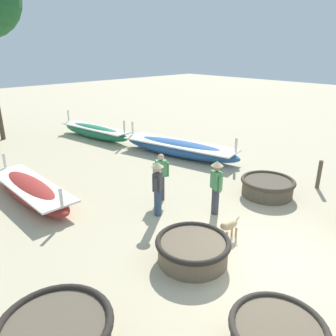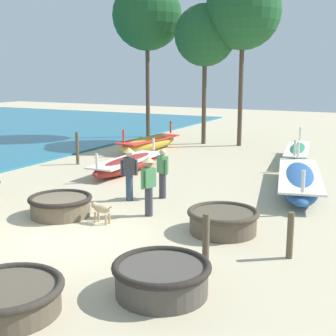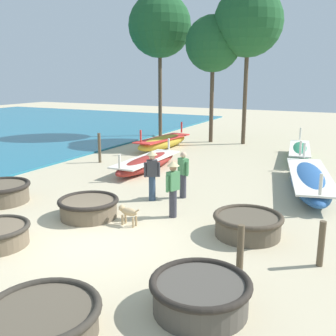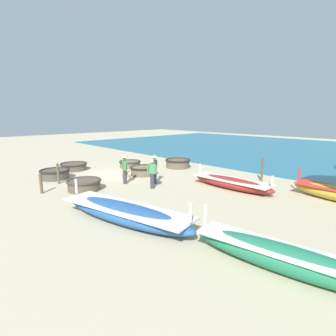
% 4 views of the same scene
% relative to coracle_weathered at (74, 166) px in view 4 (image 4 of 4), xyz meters
% --- Properties ---
extents(ground_plane, '(80.00, 80.00, 0.00)m').
position_rel_coracle_weathered_xyz_m(ground_plane, '(-1.48, 3.28, -0.29)').
color(ground_plane, '#C6B793').
extents(sea, '(28.00, 52.00, 0.10)m').
position_rel_coracle_weathered_xyz_m(sea, '(-22.42, 7.28, -0.24)').
color(sea, teal).
rests_on(sea, ground).
extents(coracle_weathered, '(1.88, 1.88, 0.52)m').
position_rel_coracle_weathered_xyz_m(coracle_weathered, '(0.00, 0.00, 0.00)').
color(coracle_weathered, brown).
rests_on(coracle_weathered, ground).
extents(coracle_upturned, '(1.79, 1.79, 0.58)m').
position_rel_coracle_weathered_xyz_m(coracle_upturned, '(1.81, 5.36, 0.03)').
color(coracle_upturned, brown).
rests_on(coracle_upturned, ground).
extents(coracle_center, '(1.62, 1.62, 0.52)m').
position_rel_coracle_weathered_xyz_m(coracle_center, '(-3.46, 2.05, -0.00)').
color(coracle_center, brown).
rests_on(coracle_center, ground).
extents(coracle_far_right, '(1.89, 1.89, 0.64)m').
position_rel_coracle_weathered_xyz_m(coracle_far_right, '(-6.11, 4.48, 0.06)').
color(coracle_far_right, brown).
rests_on(coracle_far_right, ground).
extents(coracle_tilted, '(1.76, 1.76, 0.57)m').
position_rel_coracle_weathered_xyz_m(coracle_tilted, '(-2.69, 4.63, 0.02)').
color(coracle_tilted, brown).
rests_on(coracle_tilted, ground).
extents(coracle_front_left, '(1.80, 1.80, 0.60)m').
position_rel_coracle_weathered_xyz_m(coracle_front_left, '(1.97, 1.74, 0.04)').
color(coracle_front_left, '#4C473F').
rests_on(coracle_front_left, ground).
extents(long_boat_white_hull, '(2.55, 6.07, 1.27)m').
position_rel_coracle_weathered_xyz_m(long_boat_white_hull, '(2.68, 10.40, 0.08)').
color(long_boat_white_hull, '#285693').
rests_on(long_boat_white_hull, ground).
extents(long_boat_red_hull, '(1.22, 4.77, 1.07)m').
position_rel_coracle_weathered_xyz_m(long_boat_red_hull, '(-4.08, 10.53, 0.03)').
color(long_boat_red_hull, maroon).
rests_on(long_boat_red_hull, ground).
extents(long_boat_blue_hull, '(1.64, 5.05, 1.29)m').
position_rel_coracle_weathered_xyz_m(long_boat_blue_hull, '(1.53, 15.73, 0.09)').
color(long_boat_blue_hull, '#237551').
rests_on(long_boat_blue_hull, ground).
extents(fisherman_by_coracle, '(0.36, 0.50, 1.67)m').
position_rel_coracle_weathered_xyz_m(fisherman_by_coracle, '(-0.50, 5.74, 0.67)').
color(fisherman_by_coracle, '#383842').
rests_on(fisherman_by_coracle, ground).
extents(fisherman_with_hat, '(0.47, 0.36, 1.57)m').
position_rel_coracle_weathered_xyz_m(fisherman_with_hat, '(-1.01, 7.56, 0.55)').
color(fisherman_with_hat, '#383842').
rests_on(fisherman_with_hat, ground).
extents(fisherman_standing_left, '(0.46, 0.37, 1.67)m').
position_rel_coracle_weathered_xyz_m(fisherman_standing_left, '(-1.80, 6.85, 0.67)').
color(fisherman_standing_left, '#2D425B').
rests_on(fisherman_standing_left, ground).
extents(dog, '(0.69, 0.24, 0.55)m').
position_rel_coracle_weathered_xyz_m(dog, '(-1.33, 4.61, 0.09)').
color(dog, tan).
rests_on(dog, ground).
extents(mooring_post_shoreline, '(0.14, 0.14, 1.40)m').
position_rel_coracle_weathered_xyz_m(mooring_post_shoreline, '(-6.82, 10.84, 0.41)').
color(mooring_post_shoreline, brown).
rests_on(mooring_post_shoreline, ground).
extents(mooring_post_inland, '(0.14, 0.14, 1.02)m').
position_rel_coracle_weathered_xyz_m(mooring_post_inland, '(3.65, 4.44, 0.22)').
color(mooring_post_inland, brown).
rests_on(mooring_post_inland, ground).
extents(mooring_post_mid_beach, '(0.14, 0.14, 1.17)m').
position_rel_coracle_weathered_xyz_m(mooring_post_mid_beach, '(2.27, 3.08, 0.30)').
color(mooring_post_mid_beach, brown).
rests_on(mooring_post_mid_beach, ground).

